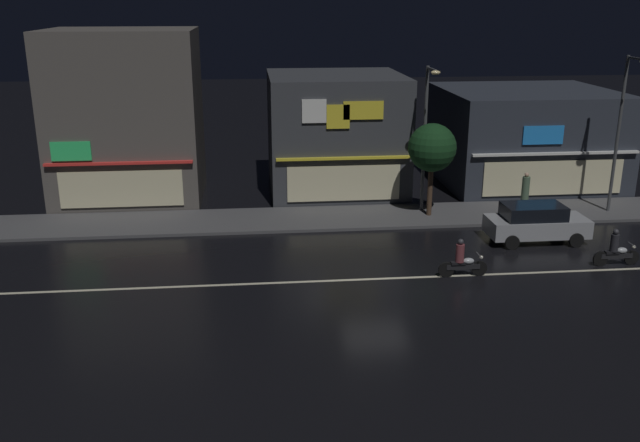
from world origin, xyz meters
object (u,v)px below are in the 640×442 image
(traffic_cone, at_px, (498,226))
(pedestrian_on_sidewalk, at_px, (525,192))
(motorcycle_following, at_px, (462,261))
(parked_car_near_kerb, at_px, (536,222))
(streetlamp_west, at_px, (426,128))
(motorcycle_lead, at_px, (616,250))
(streetlamp_mid, at_px, (622,123))

(traffic_cone, bearing_deg, pedestrian_on_sidewalk, 50.63)
(motorcycle_following, bearing_deg, parked_car_near_kerb, -138.22)
(streetlamp_west, height_order, motorcycle_lead, streetlamp_west)
(parked_car_near_kerb, xyz_separation_m, traffic_cone, (-1.15, 1.44, -0.59))
(streetlamp_west, xyz_separation_m, parked_car_near_kerb, (3.90, -4.49, -3.42))
(parked_car_near_kerb, bearing_deg, traffic_cone, 128.67)
(parked_car_near_kerb, relative_size, motorcycle_following, 2.26)
(pedestrian_on_sidewalk, relative_size, traffic_cone, 3.38)
(motorcycle_following, bearing_deg, streetlamp_west, -91.16)
(streetlamp_mid, xyz_separation_m, pedestrian_on_sidewalk, (-4.03, 0.93, -3.55))
(streetlamp_mid, distance_m, traffic_cone, 7.97)
(streetlamp_mid, xyz_separation_m, parked_car_near_kerb, (-5.27, -3.42, -3.68))
(streetlamp_mid, height_order, motorcycle_following, streetlamp_mid)
(streetlamp_mid, bearing_deg, parked_car_near_kerb, -146.99)
(streetlamp_mid, bearing_deg, motorcycle_lead, -116.37)
(pedestrian_on_sidewalk, relative_size, motorcycle_following, 0.98)
(pedestrian_on_sidewalk, bearing_deg, traffic_cone, -88.14)
(motorcycle_following, bearing_deg, traffic_cone, -120.29)
(streetlamp_west, relative_size, motorcycle_following, 3.70)
(streetlamp_mid, height_order, motorcycle_lead, streetlamp_mid)
(streetlamp_mid, relative_size, motorcycle_lead, 3.96)
(streetlamp_west, relative_size, traffic_cone, 12.77)
(streetlamp_west, xyz_separation_m, traffic_cone, (2.75, -3.05, -4.02))
(parked_car_near_kerb, bearing_deg, streetlamp_mid, 33.01)
(pedestrian_on_sidewalk, relative_size, parked_car_near_kerb, 0.43)
(streetlamp_west, relative_size, parked_car_near_kerb, 1.63)
(streetlamp_mid, relative_size, pedestrian_on_sidewalk, 4.05)
(streetlamp_mid, height_order, pedestrian_on_sidewalk, streetlamp_mid)
(streetlamp_mid, distance_m, pedestrian_on_sidewalk, 5.45)
(motorcycle_lead, bearing_deg, traffic_cone, 127.94)
(streetlamp_west, xyz_separation_m, motorcycle_lead, (5.94, -7.59, -3.66))
(traffic_cone, bearing_deg, motorcycle_lead, -54.91)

